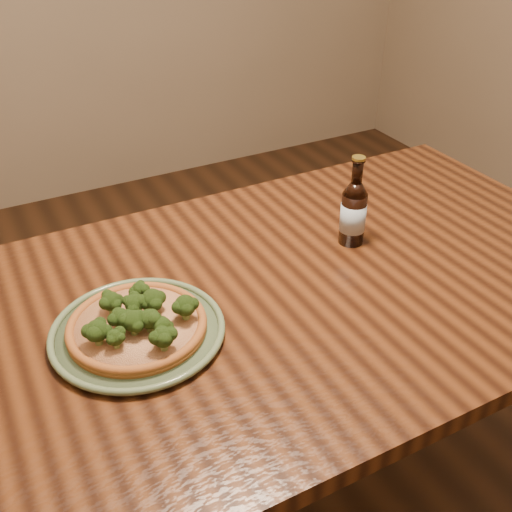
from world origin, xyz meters
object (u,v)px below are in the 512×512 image
table (277,320)px  plate (138,331)px  beer_bottle (353,212)px  pizza (138,323)px

table → plate: 0.33m
plate → beer_bottle: bearing=9.0°
plate → pizza: size_ratio=1.26×
table → plate: bearing=-177.6°
table → pizza: 0.34m
table → pizza: (-0.31, -0.02, 0.12)m
table → beer_bottle: bearing=17.2°
beer_bottle → pizza: bearing=-172.9°
pizza → table: bearing=2.9°
plate → pizza: (0.00, -0.00, 0.02)m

